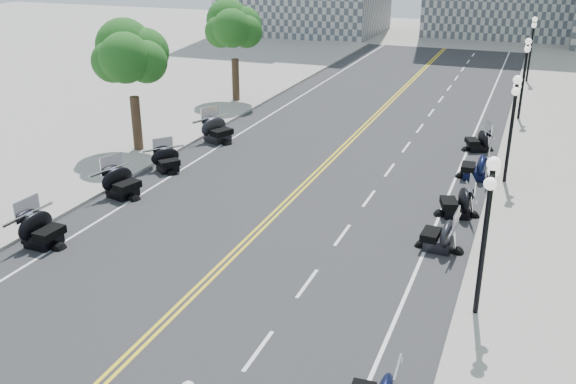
% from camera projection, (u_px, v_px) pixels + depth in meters
% --- Properties ---
extents(ground, '(160.00, 160.00, 0.00)m').
position_uv_depth(ground, '(159.00, 327.00, 18.89)').
color(ground, gray).
extents(road, '(16.00, 90.00, 0.01)m').
position_uv_depth(road, '(285.00, 205.00, 27.54)').
color(road, '#333335').
rests_on(road, ground).
extents(centerline_yellow_a, '(0.12, 90.00, 0.00)m').
position_uv_depth(centerline_yellow_a, '(282.00, 204.00, 27.57)').
color(centerline_yellow_a, yellow).
rests_on(centerline_yellow_a, road).
extents(centerline_yellow_b, '(0.12, 90.00, 0.00)m').
position_uv_depth(centerline_yellow_b, '(287.00, 205.00, 27.49)').
color(centerline_yellow_b, yellow).
rests_on(centerline_yellow_b, road).
extents(edge_line_north, '(0.12, 90.00, 0.00)m').
position_uv_depth(edge_line_north, '(435.00, 227.00, 25.36)').
color(edge_line_north, white).
rests_on(edge_line_north, road).
extents(edge_line_south, '(0.12, 90.00, 0.00)m').
position_uv_depth(edge_line_south, '(156.00, 185.00, 29.71)').
color(edge_line_south, white).
rests_on(edge_line_south, road).
extents(lane_dash_6, '(0.12, 2.00, 0.00)m').
position_uv_depth(lane_dash_6, '(258.00, 350.00, 17.80)').
color(lane_dash_6, white).
rests_on(lane_dash_6, road).
extents(lane_dash_7, '(0.12, 2.00, 0.00)m').
position_uv_depth(lane_dash_7, '(307.00, 283.00, 21.26)').
color(lane_dash_7, white).
rests_on(lane_dash_7, road).
extents(lane_dash_8, '(0.12, 2.00, 0.00)m').
position_uv_depth(lane_dash_8, '(342.00, 235.00, 24.72)').
color(lane_dash_8, white).
rests_on(lane_dash_8, road).
extents(lane_dash_9, '(0.12, 2.00, 0.00)m').
position_uv_depth(lane_dash_9, '(369.00, 198.00, 28.18)').
color(lane_dash_9, white).
rests_on(lane_dash_9, road).
extents(lane_dash_10, '(0.12, 2.00, 0.00)m').
position_uv_depth(lane_dash_10, '(390.00, 170.00, 31.64)').
color(lane_dash_10, white).
rests_on(lane_dash_10, road).
extents(lane_dash_11, '(0.12, 2.00, 0.00)m').
position_uv_depth(lane_dash_11, '(406.00, 147.00, 35.10)').
color(lane_dash_11, white).
rests_on(lane_dash_11, road).
extents(lane_dash_12, '(0.12, 2.00, 0.00)m').
position_uv_depth(lane_dash_12, '(420.00, 128.00, 38.56)').
color(lane_dash_12, white).
rests_on(lane_dash_12, road).
extents(lane_dash_13, '(0.12, 2.00, 0.00)m').
position_uv_depth(lane_dash_13, '(431.00, 113.00, 42.02)').
color(lane_dash_13, white).
rests_on(lane_dash_13, road).
extents(lane_dash_14, '(0.12, 2.00, 0.00)m').
position_uv_depth(lane_dash_14, '(441.00, 99.00, 45.48)').
color(lane_dash_14, white).
rests_on(lane_dash_14, road).
extents(lane_dash_15, '(0.12, 2.00, 0.00)m').
position_uv_depth(lane_dash_15, '(449.00, 88.00, 48.94)').
color(lane_dash_15, white).
rests_on(lane_dash_15, road).
extents(lane_dash_16, '(0.12, 2.00, 0.00)m').
position_uv_depth(lane_dash_16, '(456.00, 78.00, 52.40)').
color(lane_dash_16, white).
rests_on(lane_dash_16, road).
extents(lane_dash_17, '(0.12, 2.00, 0.00)m').
position_uv_depth(lane_dash_17, '(463.00, 69.00, 55.86)').
color(lane_dash_17, white).
rests_on(lane_dash_17, road).
extents(lane_dash_18, '(0.12, 2.00, 0.00)m').
position_uv_depth(lane_dash_18, '(468.00, 62.00, 59.32)').
color(lane_dash_18, white).
rests_on(lane_dash_18, road).
extents(lane_dash_19, '(0.12, 2.00, 0.00)m').
position_uv_depth(lane_dash_19, '(473.00, 55.00, 62.79)').
color(lane_dash_19, white).
rests_on(lane_dash_19, road).
extents(sidewalk_north, '(5.00, 90.00, 0.15)m').
position_uv_depth(sidewalk_north, '(545.00, 243.00, 23.95)').
color(sidewalk_north, '#9E9991').
rests_on(sidewalk_north, ground).
extents(sidewalk_south, '(5.00, 90.00, 0.15)m').
position_uv_depth(sidewalk_south, '(84.00, 173.00, 31.07)').
color(sidewalk_south, '#9E9991').
rests_on(sidewalk_south, ground).
extents(street_lamp_2, '(0.50, 1.20, 4.90)m').
position_uv_depth(street_lamp_2, '(484.00, 239.00, 18.47)').
color(street_lamp_2, black).
rests_on(street_lamp_2, sidewalk_north).
extents(street_lamp_3, '(0.50, 1.20, 4.90)m').
position_uv_depth(street_lamp_3, '(511.00, 131.00, 28.85)').
color(street_lamp_3, black).
rests_on(street_lamp_3, sidewalk_north).
extents(street_lamp_4, '(0.50, 1.20, 4.90)m').
position_uv_depth(street_lamp_4, '(523.00, 80.00, 39.23)').
color(street_lamp_4, black).
rests_on(street_lamp_4, sidewalk_north).
extents(street_lamp_5, '(0.50, 1.20, 4.90)m').
position_uv_depth(street_lamp_5, '(531.00, 50.00, 49.62)').
color(street_lamp_5, black).
rests_on(street_lamp_5, sidewalk_north).
extents(tree_3, '(4.80, 4.80, 9.20)m').
position_uv_depth(tree_3, '(131.00, 63.00, 32.64)').
color(tree_3, '#235619').
rests_on(tree_3, sidewalk_south).
extents(tree_4, '(4.80, 4.80, 9.20)m').
position_uv_depth(tree_4, '(234.00, 33.00, 43.02)').
color(tree_4, '#235619').
rests_on(tree_4, sidewalk_south).
extents(motorcycle_n_7, '(2.01, 2.01, 1.34)m').
position_uv_depth(motorcycle_n_7, '(439.00, 233.00, 23.37)').
color(motorcycle_n_7, black).
rests_on(motorcycle_n_7, road).
extents(motorcycle_n_8, '(2.43, 2.43, 1.37)m').
position_uv_depth(motorcycle_n_8, '(457.00, 200.00, 26.20)').
color(motorcycle_n_8, black).
rests_on(motorcycle_n_8, road).
extents(motorcycle_n_9, '(2.04, 2.04, 1.37)m').
position_uv_depth(motorcycle_n_9, '(475.00, 165.00, 30.28)').
color(motorcycle_n_9, black).
rests_on(motorcycle_n_9, road).
extents(motorcycle_n_10, '(2.37, 2.37, 1.27)m').
position_uv_depth(motorcycle_n_10, '(478.00, 139.00, 34.31)').
color(motorcycle_n_10, black).
rests_on(motorcycle_n_10, road).
extents(motorcycle_s_6, '(2.18, 2.18, 1.45)m').
position_uv_depth(motorcycle_s_6, '(42.00, 228.00, 23.64)').
color(motorcycle_s_6, black).
rests_on(motorcycle_s_6, road).
extents(motorcycle_s_7, '(2.56, 2.56, 1.47)m').
position_uv_depth(motorcycle_s_7, '(122.00, 181.00, 28.15)').
color(motorcycle_s_7, black).
rests_on(motorcycle_s_7, road).
extents(motorcycle_s_8, '(2.54, 2.54, 1.27)m').
position_uv_depth(motorcycle_s_8, '(167.00, 159.00, 31.31)').
color(motorcycle_s_8, black).
rests_on(motorcycle_s_8, road).
extents(motorcycle_s_9, '(2.87, 2.87, 1.54)m').
position_uv_depth(motorcycle_s_9, '(218.00, 128.00, 35.78)').
color(motorcycle_s_9, black).
rests_on(motorcycle_s_9, road).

